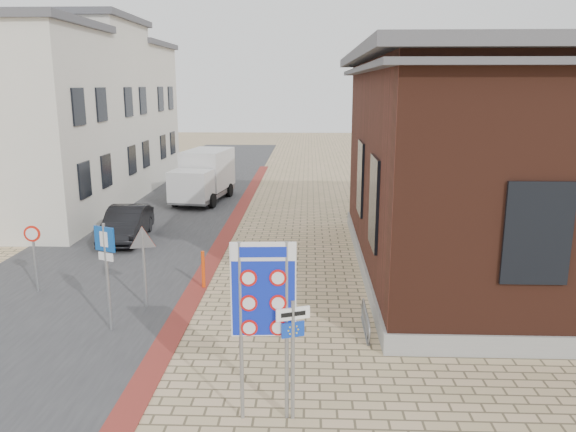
% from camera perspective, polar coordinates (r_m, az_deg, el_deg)
% --- Properties ---
extents(ground, '(120.00, 120.00, 0.00)m').
position_cam_1_polar(ground, '(12.00, -4.27, -15.77)').
color(ground, tan).
rests_on(ground, ground).
extents(road_strip, '(7.00, 60.00, 0.02)m').
position_cam_1_polar(road_strip, '(26.94, -12.41, 0.45)').
color(road_strip, '#38383A').
rests_on(road_strip, ground).
extents(curb_strip, '(0.60, 40.00, 0.02)m').
position_cam_1_polar(curb_strip, '(21.48, -6.64, -2.54)').
color(curb_strip, maroon).
rests_on(curb_strip, ground).
extents(brick_building, '(13.00, 13.00, 6.80)m').
position_cam_1_polar(brick_building, '(19.21, 26.00, 4.92)').
color(brick_building, gray).
rests_on(brick_building, ground).
extents(townhouse_near, '(7.40, 6.40, 8.30)m').
position_cam_1_polar(townhouse_near, '(25.61, -26.71, 8.13)').
color(townhouse_near, silver).
rests_on(townhouse_near, ground).
extents(townhouse_mid, '(7.40, 6.40, 9.10)m').
position_cam_1_polar(townhouse_mid, '(30.98, -21.47, 10.00)').
color(townhouse_mid, silver).
rests_on(townhouse_mid, ground).
extents(townhouse_far, '(7.40, 6.40, 8.30)m').
position_cam_1_polar(townhouse_far, '(36.58, -17.68, 10.01)').
color(townhouse_far, silver).
rests_on(townhouse_far, ground).
extents(bike_rack, '(0.08, 1.80, 0.60)m').
position_cam_1_polar(bike_rack, '(13.86, 7.89, -10.51)').
color(bike_rack, slate).
rests_on(bike_rack, ground).
extents(sedan, '(1.66, 3.98, 1.28)m').
position_cam_1_polar(sedan, '(22.25, -16.09, -0.76)').
color(sedan, black).
rests_on(sedan, ground).
extents(box_truck, '(2.65, 5.11, 2.55)m').
position_cam_1_polar(box_truck, '(28.85, -8.55, 4.09)').
color(box_truck, slate).
rests_on(box_truck, ground).
extents(border_sign, '(1.12, 0.12, 3.26)m').
position_cam_1_polar(border_sign, '(9.60, -2.51, -7.82)').
color(border_sign, gray).
rests_on(border_sign, ground).
extents(essen_sign, '(0.58, 0.24, 2.24)m').
position_cam_1_polar(essen_sign, '(9.93, 0.49, -12.71)').
color(essen_sign, gray).
rests_on(essen_sign, ground).
extents(parking_sign, '(0.55, 0.28, 2.67)m').
position_cam_1_polar(parking_sign, '(13.89, -18.01, -4.08)').
color(parking_sign, gray).
rests_on(parking_sign, ground).
extents(yield_sign, '(0.76, 0.26, 2.19)m').
position_cam_1_polar(yield_sign, '(15.17, -14.52, -3.14)').
color(yield_sign, gray).
rests_on(yield_sign, ground).
extents(speed_sign, '(0.46, 0.07, 1.97)m').
position_cam_1_polar(speed_sign, '(17.42, -24.40, -3.07)').
color(speed_sign, gray).
rests_on(speed_sign, ground).
extents(bollard, '(0.10, 0.10, 1.12)m').
position_cam_1_polar(bollard, '(16.58, -8.61, -5.41)').
color(bollard, '#EC460C').
rests_on(bollard, ground).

